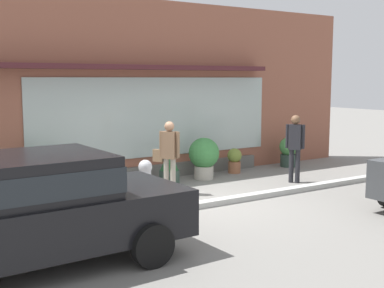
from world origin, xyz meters
name	(u,v)px	position (x,y,z in m)	size (l,w,h in m)	color
ground_plane	(206,204)	(0.00, 0.00, 0.00)	(60.00, 60.00, 0.00)	gray
curb_strip	(211,203)	(0.00, -0.20, 0.06)	(14.00, 0.24, 0.12)	#B2B2AD
storefront	(137,92)	(0.01, 3.18, 2.26)	(14.00, 0.81, 4.61)	#935642
fire_hydrant	(145,181)	(-1.04, 0.74, 0.48)	(0.43, 0.40, 0.93)	#B2B2B7
pedestrian_with_handbag	(169,152)	(-0.20, 1.21, 0.97)	(0.43, 0.61, 1.66)	#9E9384
pedestrian_passerby	(295,143)	(3.10, 0.60, 1.01)	(0.34, 0.41, 1.71)	#232328
parked_car_black	(30,205)	(-4.04, -1.67, 0.90)	(4.28, 2.18, 1.58)	black
potted_plant_near_hydrant	(234,160)	(2.63, 2.47, 0.37)	(0.40, 0.40, 0.69)	#9E6042
potted_plant_doorstep	(289,151)	(4.62, 2.43, 0.46)	(0.55, 0.55, 0.88)	#33473D
potted_plant_low_front	(44,172)	(-2.70, 2.38, 0.58)	(0.78, 0.78, 1.04)	#33473D
potted_plant_window_center	(169,168)	(0.31, 2.08, 0.42)	(0.50, 0.50, 0.89)	#33473D
potted_plant_by_entrance	(204,156)	(1.44, 2.23, 0.61)	(0.80, 0.80, 1.09)	#B7B2A3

